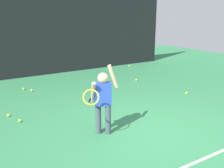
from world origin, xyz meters
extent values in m
plane|color=#2D7247|center=(0.00, 0.00, 0.00)|extent=(20.00, 20.00, 0.00)
cube|color=white|center=(0.00, -1.16, 0.00)|extent=(9.00, 0.05, 0.00)
cube|color=black|center=(0.00, 5.94, 1.82)|extent=(10.36, 0.08, 3.64)
cylinder|color=slate|center=(1.68, 6.00, 1.89)|extent=(0.09, 0.09, 3.79)
cylinder|color=slate|center=(5.03, 6.00, 1.89)|extent=(0.09, 0.09, 3.79)
cylinder|color=#3F4C59|center=(-0.91, 0.56, 0.29)|extent=(0.11, 0.11, 0.58)
cylinder|color=#3F4C59|center=(-0.77, 0.44, 0.29)|extent=(0.11, 0.11, 0.58)
cube|color=blue|center=(-0.84, 0.50, 0.80)|extent=(0.34, 0.27, 0.44)
sphere|color=tan|center=(-0.84, 0.50, 1.10)|extent=(0.20, 0.20, 0.20)
cylinder|color=tan|center=(-0.65, 0.45, 1.12)|extent=(0.22, 0.14, 0.46)
cylinder|color=tan|center=(-1.04, 0.52, 0.87)|extent=(0.17, 0.29, 0.43)
cylinder|color=black|center=(-1.16, 0.43, 0.75)|extent=(0.11, 0.23, 0.15)
torus|color=yellow|center=(-1.24, 0.23, 0.88)|extent=(0.32, 0.25, 0.26)
sphere|color=#CCE033|center=(2.45, 1.38, 0.03)|extent=(0.07, 0.07, 0.07)
sphere|color=#CCE033|center=(-2.09, 1.90, 0.03)|extent=(0.07, 0.07, 0.07)
sphere|color=#CCE033|center=(-1.24, 4.02, 0.03)|extent=(0.07, 0.07, 0.07)
sphere|color=#CCE033|center=(-2.23, 2.36, 0.03)|extent=(0.07, 0.07, 0.07)
sphere|color=#CCE033|center=(3.32, 5.40, 0.03)|extent=(0.07, 0.07, 0.07)
sphere|color=#CCE033|center=(2.14, 3.35, 0.03)|extent=(0.07, 0.07, 0.07)
sphere|color=#CCE033|center=(-1.40, 4.33, 0.03)|extent=(0.07, 0.07, 0.07)
camera|label=1|loc=(-3.19, -3.53, 2.28)|focal=42.01mm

